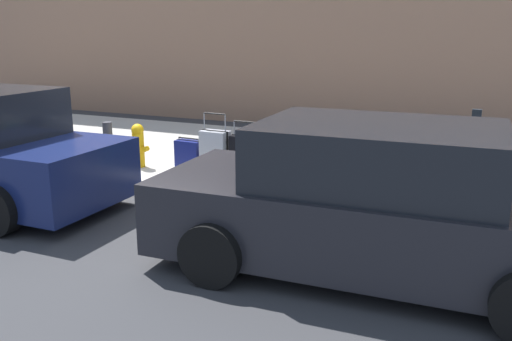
{
  "coord_description": "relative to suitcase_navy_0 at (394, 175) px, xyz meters",
  "views": [
    {
      "loc": [
        -5.18,
        6.79,
        2.43
      ],
      "look_at": [
        -2.17,
        0.15,
        0.56
      ],
      "focal_mm": 38.62,
      "sensor_mm": 36.0,
      "label": 1
    }
  ],
  "objects": [
    {
      "name": "suitcase_navy_7",
      "position": [
        3.32,
        -0.01,
        -0.06
      ],
      "size": [
        0.45,
        0.24,
        0.59
      ],
      "color": "navy",
      "rests_on": "sidewalk_curb"
    },
    {
      "name": "suitcase_teal_4",
      "position": [
        1.8,
        0.04,
        -0.05
      ],
      "size": [
        0.41,
        0.25,
        0.6
      ],
      "color": "#0F606B",
      "rests_on": "sidewalk_curb"
    },
    {
      "name": "sidewalk_curb",
      "position": [
        3.87,
        -1.74,
        -0.4
      ],
      "size": [
        18.0,
        5.0,
        0.14
      ],
      "primitive_type": "cube",
      "color": "#ADA89E",
      "rests_on": "ground_plane"
    },
    {
      "name": "ground_plane",
      "position": [
        3.87,
        0.76,
        -0.47
      ],
      "size": [
        40.0,
        40.0,
        0.0
      ],
      "primitive_type": "plane",
      "color": "#333335"
    },
    {
      "name": "suitcase_maroon_2",
      "position": [
        0.86,
        -0.04,
        -0.07
      ],
      "size": [
        0.37,
        0.23,
        0.82
      ],
      "color": "maroon",
      "rests_on": "sidewalk_curb"
    },
    {
      "name": "fire_hydrant",
      "position": [
        4.3,
        0.02,
        0.06
      ],
      "size": [
        0.39,
        0.21,
        0.75
      ],
      "color": "#D89E0C",
      "rests_on": "sidewalk_curb"
    },
    {
      "name": "bollard_post",
      "position": [
        4.82,
        0.17,
        0.05
      ],
      "size": [
        0.16,
        0.16,
        0.76
      ],
      "primitive_type": "cylinder",
      "color": "#333338",
      "rests_on": "sidewalk_curb"
    },
    {
      "name": "suitcase_olive_3",
      "position": [
        1.32,
        -0.01,
        -0.07
      ],
      "size": [
        0.45,
        0.26,
        0.58
      ],
      "color": "#59601E",
      "rests_on": "sidewalk_curb"
    },
    {
      "name": "suitcase_navy_0",
      "position": [
        0.0,
        0.0,
        0.0
      ],
      "size": [
        0.38,
        0.25,
        0.98
      ],
      "color": "navy",
      "rests_on": "sidewalk_curb"
    },
    {
      "name": "parking_meter",
      "position": [
        -0.99,
        -0.23,
        0.5
      ],
      "size": [
        0.12,
        0.09,
        1.27
      ],
      "color": "slate",
      "rests_on": "sidewalk_curb"
    },
    {
      "name": "suitcase_black_5",
      "position": [
        2.3,
        0.0,
        0.02
      ],
      "size": [
        0.47,
        0.28,
        0.93
      ],
      "color": "black",
      "rests_on": "sidewalk_curb"
    },
    {
      "name": "suitcase_silver_6",
      "position": [
        2.81,
        0.03,
        0.04
      ],
      "size": [
        0.46,
        0.28,
        1.03
      ],
      "color": "#9EA0A8",
      "rests_on": "sidewalk_curb"
    },
    {
      "name": "suitcase_red_1",
      "position": [
        0.43,
        0.04,
        -0.02
      ],
      "size": [
        0.37,
        0.26,
        0.67
      ],
      "color": "red",
      "rests_on": "sidewalk_curb"
    },
    {
      "name": "parked_car_charcoal_0",
      "position": [
        -0.23,
        2.24,
        0.26
      ],
      "size": [
        4.57,
        2.2,
        1.54
      ],
      "color": "black",
      "rests_on": "ground_plane"
    }
  ]
}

